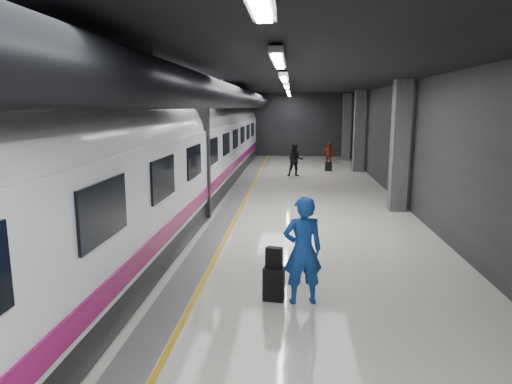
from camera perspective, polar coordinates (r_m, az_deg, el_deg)
name	(u,v)px	position (r m, az deg, el deg)	size (l,w,h in m)	color
ground	(264,221)	(14.55, 1.04, -3.70)	(40.00, 40.00, 0.00)	silver
platform_hall	(258,109)	(15.08, 0.22, 10.38)	(10.02, 40.02, 4.51)	black
train	(162,156)	(14.74, -11.67, 4.44)	(3.05, 38.00, 4.05)	black
traveler_main	(303,250)	(8.44, 5.86, -7.27)	(0.74, 0.48, 2.02)	blue
suitcase_main	(274,284)	(8.74, 2.24, -11.41)	(0.39, 0.25, 0.64)	black
shoulder_bag	(274,258)	(8.56, 2.27, -8.19)	(0.30, 0.16, 0.39)	black
traveler_far_a	(295,160)	(24.01, 4.93, 4.02)	(0.84, 0.66, 1.73)	black
traveler_far_b	(329,155)	(27.78, 9.06, 4.59)	(0.89, 0.37, 1.52)	maroon
suitcase_far	(328,166)	(26.36, 9.04, 3.17)	(0.35, 0.22, 0.51)	black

